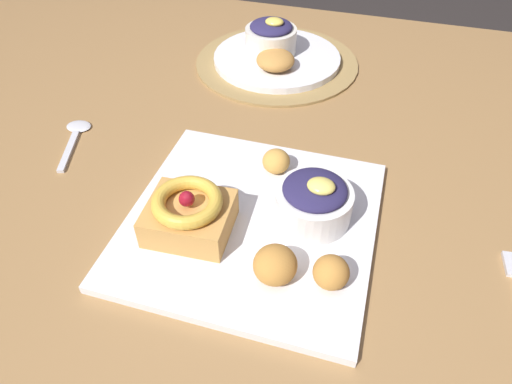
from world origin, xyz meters
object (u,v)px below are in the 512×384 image
at_px(cake_slice, 190,214).
at_px(berry_ramekin, 314,201).
at_px(back_ramekin, 271,37).
at_px(spoon, 75,136).
at_px(fritter_middle, 276,161).
at_px(back_pastry, 273,60).
at_px(back_plate, 277,58).
at_px(fritter_front, 331,272).
at_px(front_plate, 252,222).
at_px(fritter_back, 275,265).

relative_size(cake_slice, berry_ramekin, 1.09).
bearing_deg(back_ramekin, spoon, -124.57).
bearing_deg(fritter_middle, back_pastry, 105.95).
relative_size(cake_slice, spoon, 0.85).
distance_m(back_plate, back_ramekin, 0.04).
height_order(berry_ramekin, fritter_front, berry_ramekin).
bearing_deg(cake_slice, fritter_front, -9.91).
height_order(front_plate, back_pastry, back_pastry).
bearing_deg(back_ramekin, cake_slice, -86.85).
relative_size(cake_slice, fritter_back, 2.06).
bearing_deg(spoon, fritter_back, -133.99).
bearing_deg(fritter_middle, fritter_back, -75.69).
height_order(berry_ramekin, fritter_back, berry_ramekin).
bearing_deg(front_plate, berry_ramekin, 18.58).
bearing_deg(back_plate, cake_slice, -88.72).
xyz_separation_m(cake_slice, back_pastry, (-0.01, 0.41, -0.01)).
height_order(front_plate, spoon, front_plate).
bearing_deg(back_plate, back_ramekin, 146.36).
xyz_separation_m(fritter_back, back_plate, (-0.13, 0.49, -0.02)).
bearing_deg(back_plate, fritter_front, -69.01).
xyz_separation_m(front_plate, back_plate, (-0.08, 0.42, 0.01)).
distance_m(fritter_back, back_plate, 0.51).
bearing_deg(fritter_front, back_pastry, 112.63).
distance_m(berry_ramekin, fritter_back, 0.10).
relative_size(fritter_back, back_pastry, 0.72).
xyz_separation_m(front_plate, cake_slice, (-0.07, -0.04, 0.03)).
relative_size(fritter_middle, fritter_back, 0.76).
height_order(back_plate, back_pastry, back_pastry).
height_order(fritter_front, back_pastry, same).
relative_size(fritter_middle, spoon, 0.31).
distance_m(cake_slice, back_ramekin, 0.47).
height_order(front_plate, back_plate, back_plate).
xyz_separation_m(front_plate, spoon, (-0.32, 0.10, -0.00)).
bearing_deg(fritter_back, cake_slice, 161.37).
relative_size(fritter_front, spoon, 0.33).
relative_size(front_plate, fritter_middle, 7.98).
distance_m(berry_ramekin, back_plate, 0.42).
distance_m(back_pastry, spoon, 0.37).
bearing_deg(fritter_back, back_plate, 104.33).
height_order(front_plate, back_ramekin, back_ramekin).
bearing_deg(cake_slice, back_plate, 91.28).
relative_size(berry_ramekin, back_plate, 0.40).
bearing_deg(berry_ramekin, fritter_middle, 131.95).
distance_m(fritter_front, fritter_middle, 0.20).
bearing_deg(back_plate, front_plate, -79.71).
distance_m(back_ramekin, back_pastry, 0.06).
relative_size(berry_ramekin, fritter_back, 1.90).
relative_size(berry_ramekin, spoon, 0.78).
relative_size(fritter_front, back_ramekin, 0.41).
xyz_separation_m(cake_slice, spoon, (-0.25, 0.14, -0.04)).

